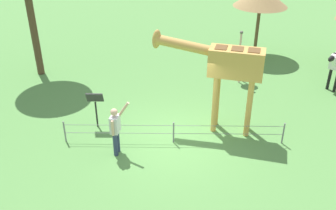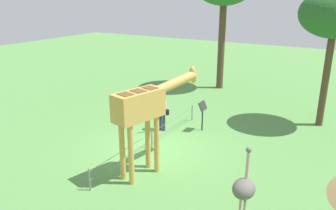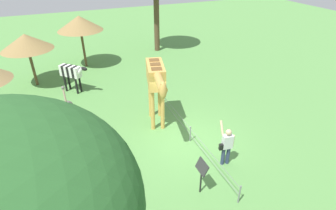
{
  "view_description": "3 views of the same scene",
  "coord_description": "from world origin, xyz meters",
  "px_view_note": "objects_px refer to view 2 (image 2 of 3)",
  "views": [
    {
      "loc": [
        0.03,
        10.29,
        7.07
      ],
      "look_at": [
        0.18,
        -0.09,
        1.27
      ],
      "focal_mm": 40.62,
      "sensor_mm": 36.0,
      "label": 1
    },
    {
      "loc": [
        -10.08,
        -6.55,
        5.79
      ],
      "look_at": [
        0.07,
        -0.58,
        1.87
      ],
      "focal_mm": 36.09,
      "sensor_mm": 36.0,
      "label": 2
    },
    {
      "loc": [
        8.16,
        -4.28,
        7.19
      ],
      "look_at": [
        -0.41,
        -0.74,
        1.76
      ],
      "focal_mm": 28.87,
      "sensor_mm": 36.0,
      "label": 3
    }
  ],
  "objects_px": {
    "visitor": "(162,111)",
    "ostrich": "(244,189)",
    "info_sign": "(203,110)",
    "giraffe": "(145,108)",
    "tree_east": "(335,15)"
  },
  "relations": [
    {
      "from": "visitor",
      "to": "ostrich",
      "type": "bearing_deg",
      "value": -131.52
    },
    {
      "from": "ostrich",
      "to": "visitor",
      "type": "bearing_deg",
      "value": 48.48
    },
    {
      "from": "visitor",
      "to": "info_sign",
      "type": "distance_m",
      "value": 1.77
    },
    {
      "from": "visitor",
      "to": "info_sign",
      "type": "height_order",
      "value": "visitor"
    },
    {
      "from": "giraffe",
      "to": "ostrich",
      "type": "xyz_separation_m",
      "value": [
        -1.19,
        -3.73,
        -1.12
      ]
    },
    {
      "from": "tree_east",
      "to": "info_sign",
      "type": "xyz_separation_m",
      "value": [
        -3.32,
        4.39,
        -3.98
      ]
    },
    {
      "from": "ostrich",
      "to": "info_sign",
      "type": "distance_m",
      "value": 6.6
    },
    {
      "from": "giraffe",
      "to": "visitor",
      "type": "bearing_deg",
      "value": 23.32
    },
    {
      "from": "ostrich",
      "to": "tree_east",
      "type": "height_order",
      "value": "tree_east"
    },
    {
      "from": "visitor",
      "to": "ostrich",
      "type": "xyz_separation_m",
      "value": [
        -4.6,
        -5.2,
        0.27
      ]
    },
    {
      "from": "giraffe",
      "to": "visitor",
      "type": "distance_m",
      "value": 3.96
    },
    {
      "from": "visitor",
      "to": "giraffe",
      "type": "bearing_deg",
      "value": -156.68
    },
    {
      "from": "ostrich",
      "to": "tree_east",
      "type": "bearing_deg",
      "value": -4.68
    },
    {
      "from": "visitor",
      "to": "ostrich",
      "type": "height_order",
      "value": "ostrich"
    },
    {
      "from": "visitor",
      "to": "tree_east",
      "type": "distance_m",
      "value": 8.3
    }
  ]
}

